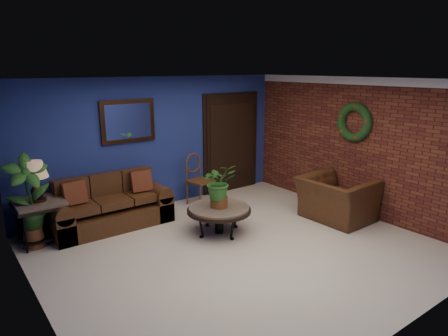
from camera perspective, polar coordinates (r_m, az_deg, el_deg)
floor at (r=6.15m, az=2.13°, el=-11.50°), size 5.50×5.50×0.00m
wall_back at (r=7.78m, az=-9.40°, el=3.55°), size 5.50×0.04×2.50m
wall_left at (r=4.59m, az=-25.69°, el=-5.24°), size 0.04×5.00×2.50m
wall_right_brick at (r=7.71m, az=18.41°, el=2.91°), size 0.04×5.00×2.50m
ceiling at (r=5.54m, az=2.37°, el=12.48°), size 5.50×5.00×0.02m
crown_molding at (r=7.55m, az=18.99°, el=11.69°), size 0.03×5.00×0.14m
wall_mirror at (r=7.42m, az=-13.54°, el=6.51°), size 1.02×0.06×0.77m
closet_door at (r=8.71m, az=1.02°, el=3.55°), size 1.44×0.06×2.18m
wreath at (r=7.62m, az=18.11°, el=6.24°), size 0.16×0.72×0.72m
sofa at (r=7.18m, az=-16.06°, el=-5.65°), size 1.99×0.86×0.89m
coffee_table at (r=6.56m, az=-0.72°, el=-6.04°), size 1.05×1.05×0.45m
end_table at (r=6.82m, az=-24.79°, el=-5.54°), size 0.74×0.74×0.67m
table_lamp at (r=6.66m, az=-25.28°, el=-1.07°), size 0.37×0.37×0.61m
side_chair at (r=7.92m, az=-3.82°, el=-1.10°), size 0.51×0.51×1.02m
armchair at (r=7.40m, az=15.73°, el=-4.28°), size 1.06×1.21×0.77m
coffee_plant at (r=6.42m, az=-0.74°, el=-2.22°), size 0.63×0.58×0.72m
floor_plant at (r=8.00m, az=12.32°, el=-2.53°), size 0.40×0.35×0.79m
tall_plant at (r=6.61m, az=-26.09°, el=-3.88°), size 0.66×0.47×1.44m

